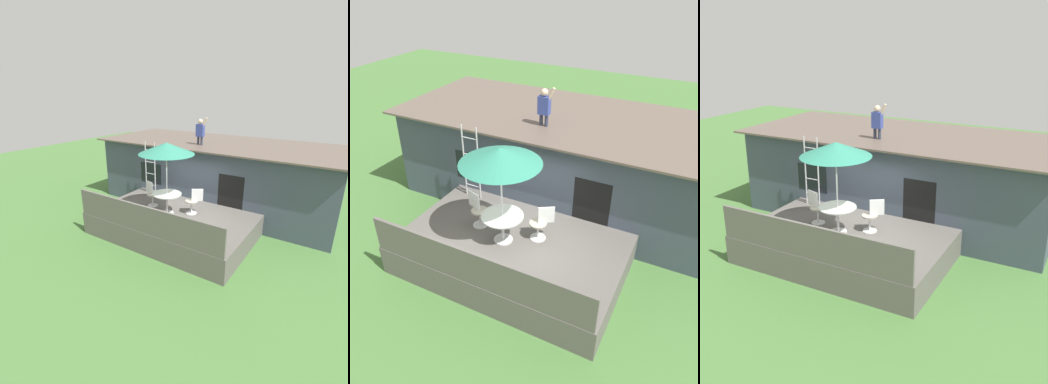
% 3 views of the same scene
% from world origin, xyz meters
% --- Properties ---
extents(ground_plane, '(40.00, 40.00, 0.00)m').
position_xyz_m(ground_plane, '(0.00, 0.00, 0.00)').
color(ground_plane, '#477538').
extents(house, '(10.50, 4.50, 2.84)m').
position_xyz_m(house, '(0.00, 3.60, 1.42)').
color(house, '#424C5B').
rests_on(house, ground).
extents(deck, '(5.55, 3.61, 0.80)m').
position_xyz_m(deck, '(0.00, 0.00, 0.40)').
color(deck, '#605B56').
rests_on(deck, ground).
extents(deck_railing, '(5.45, 0.08, 0.90)m').
position_xyz_m(deck_railing, '(0.00, -1.76, 1.25)').
color(deck_railing, '#605B56').
rests_on(deck_railing, deck).
extents(patio_table, '(1.04, 1.04, 0.74)m').
position_xyz_m(patio_table, '(-0.22, -0.14, 1.39)').
color(patio_table, silver).
rests_on(patio_table, deck).
extents(patio_umbrella, '(1.90, 1.90, 2.54)m').
position_xyz_m(patio_umbrella, '(-0.22, -0.14, 3.15)').
color(patio_umbrella, silver).
rests_on(patio_umbrella, deck).
extents(step_ladder, '(0.52, 0.04, 2.20)m').
position_xyz_m(step_ladder, '(-2.03, 1.26, 1.90)').
color(step_ladder, silver).
rests_on(step_ladder, deck).
extents(person_figure, '(0.47, 0.20, 1.11)m').
position_xyz_m(person_figure, '(-0.40, 2.58, 3.45)').
color(person_figure, '#33384C').
rests_on(person_figure, house).
extents(patio_chair_left, '(0.61, 0.44, 0.92)m').
position_xyz_m(patio_chair_left, '(-1.13, 0.14, 1.26)').
color(patio_chair_left, silver).
rests_on(patio_chair_left, deck).
extents(patio_chair_right, '(0.57, 0.45, 0.92)m').
position_xyz_m(patio_chair_right, '(0.58, 0.37, 1.26)').
color(patio_chair_right, silver).
rests_on(patio_chair_right, deck).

